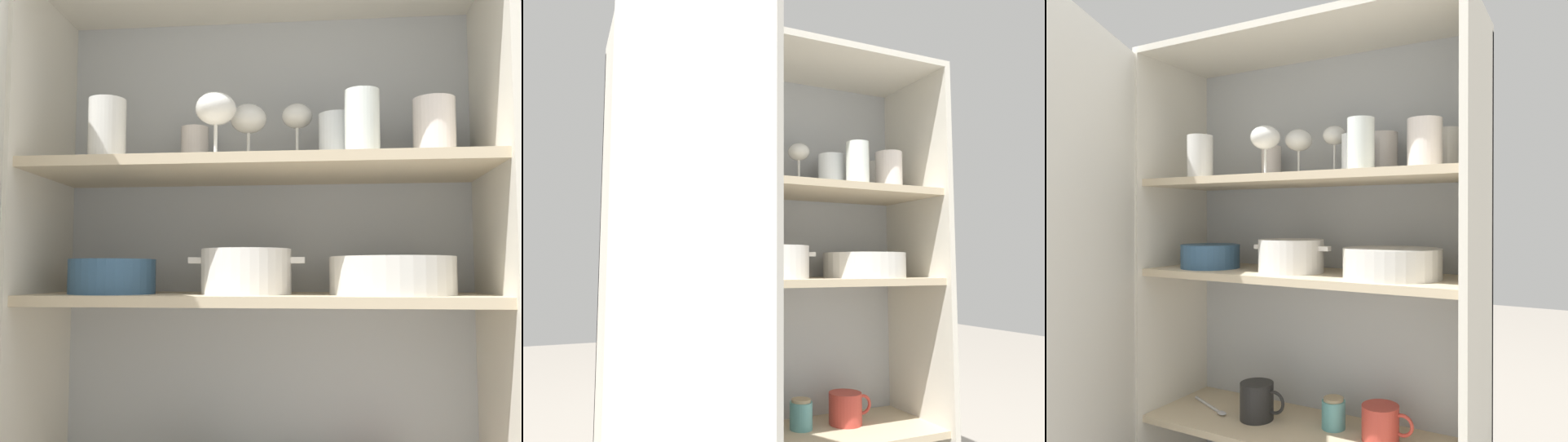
% 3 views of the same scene
% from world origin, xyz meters
% --- Properties ---
extents(cupboard_back_panel, '(0.92, 0.02, 1.28)m').
position_xyz_m(cupboard_back_panel, '(0.00, 0.29, 0.64)').
color(cupboard_back_panel, '#B2B7BC').
rests_on(cupboard_back_panel, ground_plane).
extents(cupboard_side_left, '(0.02, 0.32, 1.28)m').
position_xyz_m(cupboard_side_left, '(-0.45, 0.14, 0.64)').
color(cupboard_side_left, silver).
rests_on(cupboard_side_left, ground_plane).
extents(cupboard_side_right, '(0.02, 0.32, 1.28)m').
position_xyz_m(cupboard_side_right, '(0.45, 0.14, 0.64)').
color(cupboard_side_right, silver).
rests_on(cupboard_side_right, ground_plane).
extents(shelf_board_middle, '(0.89, 0.28, 0.02)m').
position_xyz_m(shelf_board_middle, '(0.00, 0.14, 0.67)').
color(shelf_board_middle, beige).
extents(shelf_board_upper, '(0.89, 0.28, 0.02)m').
position_xyz_m(shelf_board_upper, '(0.00, 0.14, 0.92)').
color(shelf_board_upper, beige).
extents(tumbler_glass_0, '(0.06, 0.06, 0.10)m').
position_xyz_m(tumbler_glass_0, '(-0.15, 0.22, 0.98)').
color(tumbler_glass_0, silver).
rests_on(tumbler_glass_0, shelf_board_upper).
extents(tumbler_glass_1, '(0.07, 0.07, 0.12)m').
position_xyz_m(tumbler_glass_1, '(-0.29, 0.07, 0.99)').
color(tumbler_glass_1, white).
rests_on(tumbler_glass_1, shelf_board_upper).
extents(tumbler_glass_2, '(0.08, 0.08, 0.12)m').
position_xyz_m(tumbler_glass_2, '(0.34, 0.12, 0.99)').
color(tumbler_glass_2, silver).
rests_on(tumbler_glass_2, shelf_board_upper).
extents(tumbler_glass_3, '(0.08, 0.08, 0.10)m').
position_xyz_m(tumbler_glass_3, '(0.16, 0.15, 0.98)').
color(tumbler_glass_3, white).
rests_on(tumbler_glass_3, shelf_board_upper).
extents(tumbler_glass_4, '(0.07, 0.07, 0.11)m').
position_xyz_m(tumbler_glass_4, '(0.36, 0.23, 0.99)').
color(tumbler_glass_4, white).
rests_on(tumbler_glass_4, shelf_board_upper).
extents(tumbler_glass_5, '(0.08, 0.08, 0.11)m').
position_xyz_m(tumbler_glass_5, '(0.20, 0.22, 0.99)').
color(tumbler_glass_5, silver).
rests_on(tumbler_glass_5, shelf_board_upper).
extents(tumbler_glass_6, '(0.06, 0.06, 0.12)m').
position_xyz_m(tumbler_glass_6, '(0.20, 0.07, 0.99)').
color(tumbler_glass_6, white).
rests_on(tumbler_glass_6, shelf_board_upper).
extents(wine_glass_0, '(0.06, 0.06, 0.14)m').
position_xyz_m(wine_glass_0, '(0.07, 0.19, 1.03)').
color(wine_glass_0, white).
rests_on(wine_glass_0, shelf_board_upper).
extents(wine_glass_1, '(0.08, 0.08, 0.13)m').
position_xyz_m(wine_glass_1, '(-0.08, 0.09, 1.03)').
color(wine_glass_1, white).
rests_on(wine_glass_1, shelf_board_upper).
extents(wine_glass_2, '(0.08, 0.08, 0.13)m').
position_xyz_m(wine_glass_2, '(-0.03, 0.17, 1.03)').
color(wine_glass_2, white).
rests_on(wine_glass_2, shelf_board_upper).
extents(plate_stack_white, '(0.24, 0.24, 0.07)m').
position_xyz_m(plate_stack_white, '(0.25, 0.13, 0.71)').
color(plate_stack_white, silver).
rests_on(plate_stack_white, shelf_board_middle).
extents(mixing_bowl_large, '(0.17, 0.17, 0.07)m').
position_xyz_m(mixing_bowl_large, '(-0.29, 0.11, 0.71)').
color(mixing_bowl_large, '#33567A').
rests_on(mixing_bowl_large, shelf_board_middle).
extents(casserole_dish, '(0.23, 0.18, 0.09)m').
position_xyz_m(casserole_dish, '(-0.03, 0.13, 0.72)').
color(casserole_dish, white).
rests_on(casserole_dish, shelf_board_middle).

